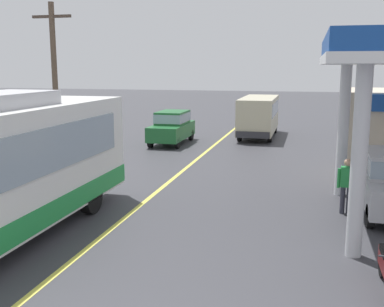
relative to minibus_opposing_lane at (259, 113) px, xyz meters
name	(u,v)px	position (x,y,z in m)	size (l,w,h in m)	color
ground	(210,148)	(-2.02, -4.89, -1.47)	(120.00, 120.00, 0.00)	#38383D
lane_divider_stripe	(186,168)	(-2.02, -9.89, -1.47)	(0.16, 50.00, 0.01)	#D8CC4C
minibus_opposing_lane	(259,113)	(0.00, 0.00, 0.00)	(2.04, 6.13, 2.44)	#BFB799
pedestrian_by_shop	(347,183)	(4.17, -14.92, -0.54)	(0.55, 0.22, 1.66)	#33333F
car_trailing_behind_bus	(172,126)	(-4.48, -3.75, -0.46)	(1.70, 4.20, 1.82)	#1E602D
utility_pole_roadside	(55,81)	(-7.84, -10.36, 2.21)	(1.80, 0.24, 7.01)	brown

